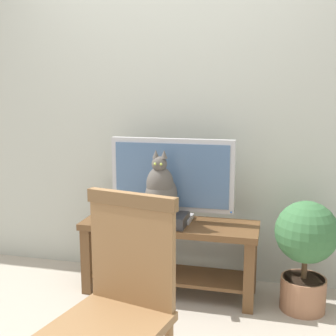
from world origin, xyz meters
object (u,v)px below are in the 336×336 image
at_px(tv, 172,177).
at_px(media_box, 162,219).
at_px(cat, 162,190).
at_px(book_stack, 114,210).
at_px(potted_plant, 306,247).
at_px(wooden_chair, 119,295).
at_px(tv_stand, 170,245).

height_order(tv, media_box, tv).
bearing_deg(media_box, cat, -85.64).
relative_size(cat, book_stack, 1.79).
bearing_deg(cat, potted_plant, 1.94).
distance_m(media_box, wooden_chair, 1.17).
distance_m(wooden_chair, potted_plant, 1.46).
bearing_deg(wooden_chair, potted_plant, 54.35).
bearing_deg(media_box, wooden_chair, -84.26).
bearing_deg(book_stack, cat, -13.30).
height_order(media_box, cat, cat).
bearing_deg(wooden_chair, media_box, 95.74).
bearing_deg(tv, tv_stand, -90.02).
bearing_deg(tv, cat, -108.22).
xyz_separation_m(book_stack, potted_plant, (1.35, -0.06, -0.14)).
height_order(tv, cat, tv).
xyz_separation_m(tv_stand, wooden_chair, (0.07, -1.21, 0.21)).
height_order(media_box, book_stack, book_stack).
xyz_separation_m(tv, media_box, (-0.04, -0.12, -0.27)).
relative_size(cat, wooden_chair, 0.45).
bearing_deg(tv_stand, book_stack, 176.15).
bearing_deg(tv_stand, tv, 89.98).
relative_size(cat, potted_plant, 0.61).
bearing_deg(potted_plant, tv_stand, 178.14).
relative_size(tv, book_stack, 3.53).
bearing_deg(tv_stand, potted_plant, -1.86).
relative_size(tv_stand, potted_plant, 1.67).
height_order(media_box, potted_plant, potted_plant).
relative_size(tv_stand, cat, 2.76).
distance_m(tv, book_stack, 0.50).
bearing_deg(media_box, tv, 69.22).
bearing_deg(wooden_chair, tv, 93.28).
bearing_deg(book_stack, wooden_chair, -67.93).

